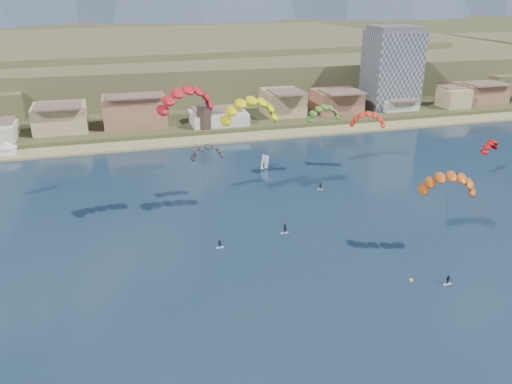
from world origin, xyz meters
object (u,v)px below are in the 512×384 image
at_px(watchtower, 204,116).
at_px(kitesurfer_red, 186,95).
at_px(apartment_tower, 392,68).
at_px(kitesurfer_orange, 449,179).
at_px(buoy, 411,280).
at_px(kitesurfer_green, 324,111).
at_px(windsurfer, 264,164).
at_px(kitesurfer_yellow, 250,106).

distance_m(watchtower, kitesurfer_red, 77.55).
height_order(apartment_tower, kitesurfer_red, apartment_tower).
bearing_deg(kitesurfer_red, kitesurfer_orange, -31.20).
height_order(kitesurfer_red, buoy, kitesurfer_red).
distance_m(kitesurfer_green, windsurfer, 23.96).
bearing_deg(kitesurfer_green, kitesurfer_orange, -83.80).
height_order(watchtower, buoy, watchtower).
relative_size(kitesurfer_red, kitesurfer_green, 1.52).
distance_m(apartment_tower, windsurfer, 90.93).
bearing_deg(kitesurfer_yellow, kitesurfer_orange, -41.54).
bearing_deg(windsurfer, apartment_tower, 37.84).
bearing_deg(watchtower, windsurfer, -77.04).
bearing_deg(kitesurfer_green, windsurfer, 139.58).
bearing_deg(kitesurfer_yellow, kitesurfer_red, -178.11).
xyz_separation_m(kitesurfer_yellow, buoy, (20.02, -34.70, -25.27)).
xyz_separation_m(apartment_tower, kitesurfer_orange, (-52.63, -113.14, -2.26)).
bearing_deg(apartment_tower, windsurfer, -142.16).
bearing_deg(watchtower, kitesurfer_yellow, -92.66).
xyz_separation_m(kitesurfer_green, buoy, (-5.55, -54.86, -18.12)).
height_order(kitesurfer_yellow, buoy, kitesurfer_yellow).
relative_size(kitesurfer_green, windsurfer, 5.63).
bearing_deg(kitesurfer_red, kitesurfer_yellow, 1.89).
relative_size(watchtower, kitesurfer_orange, 0.44).
relative_size(watchtower, kitesurfer_red, 0.27).
bearing_deg(buoy, watchtower, 98.89).
bearing_deg(kitesurfer_orange, apartment_tower, 65.05).
relative_size(watchtower, kitesurfer_yellow, 0.30).
bearing_deg(kitesurfer_yellow, windsurfer, 67.71).
bearing_deg(apartment_tower, buoy, -117.70).
bearing_deg(buoy, kitesurfer_green, 84.22).
distance_m(kitesurfer_orange, kitesurfer_green, 47.73).
height_order(windsurfer, buoy, windsurfer).
relative_size(kitesurfer_green, buoy, 30.25).
bearing_deg(kitesurfer_orange, kitesurfer_green, 96.20).
distance_m(kitesurfer_yellow, windsurfer, 41.40).
relative_size(kitesurfer_orange, kitesurfer_green, 0.92).
bearing_deg(windsurfer, buoy, -83.69).
distance_m(kitesurfer_red, kitesurfer_orange, 53.29).
xyz_separation_m(apartment_tower, windsurfer, (-70.60, -54.84, -16.62)).
height_order(kitesurfer_yellow, kitesurfer_orange, kitesurfer_yellow).
bearing_deg(buoy, windsurfer, 96.31).
distance_m(kitesurfer_red, kitesurfer_yellow, 13.87).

